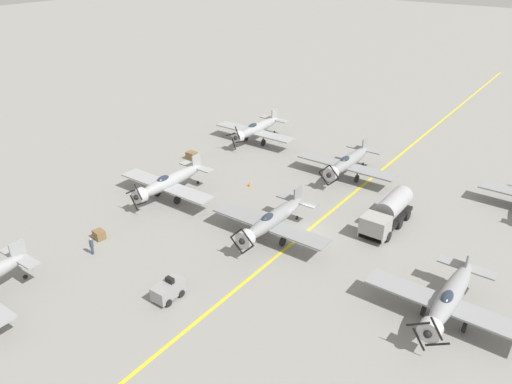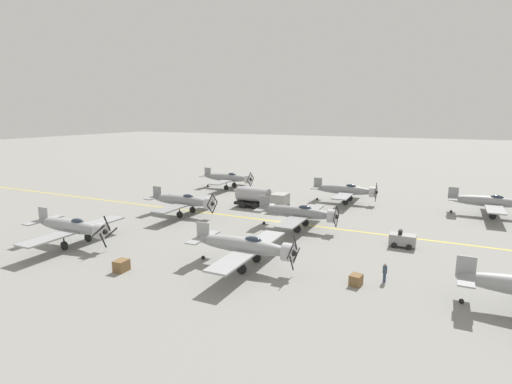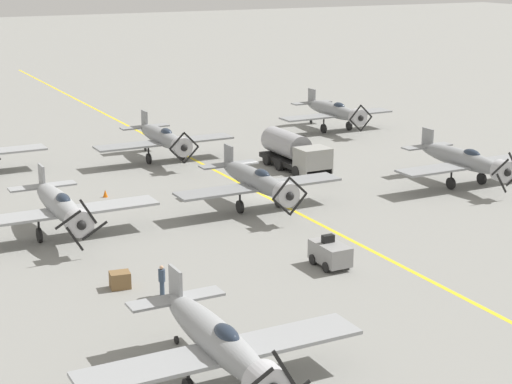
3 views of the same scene
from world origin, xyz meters
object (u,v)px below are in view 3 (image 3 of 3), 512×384
airplane_far_right (219,342)px  airplane_mid_center (257,181)px  fuel_tanker (294,152)px  traffic_cone (105,193)px  supply_crate_by_tanker (120,280)px  airplane_mid_left (465,160)px  tow_tractor (330,253)px  airplane_near_center (163,138)px  airplane_near_left (335,111)px  airplane_mid_right (61,206)px  ground_crew_walking (162,279)px

airplane_far_right → airplane_mid_center: bearing=-127.8°
fuel_tanker → traffic_cone: 16.31m
airplane_mid_center → supply_crate_by_tanker: airplane_mid_center is taller
airplane_mid_left → tow_tractor: 21.08m
airplane_far_right → airplane_mid_left: 35.98m
airplane_far_right → tow_tractor: size_ratio=4.62×
traffic_cone → airplane_mid_center: bearing=137.2°
airplane_far_right → tow_tractor: bearing=-146.2°
airplane_near_center → fuel_tanker: 11.42m
airplane_mid_left → airplane_near_left: bearing=-79.8°
airplane_mid_left → fuel_tanker: size_ratio=1.50×
supply_crate_by_tanker → airplane_mid_left: bearing=-165.3°
fuel_tanker → traffic_cone: (16.25, 0.76, -1.24)m
airplane_mid_left → airplane_near_left: size_ratio=1.00×
airplane_far_right → airplane_mid_center: (-13.07, -21.78, 0.00)m
airplane_mid_right → ground_crew_walking: 11.98m
airplane_far_right → airplane_mid_left: (-29.88, -20.04, -0.00)m
airplane_mid_center → fuel_tanker: 11.60m
ground_crew_walking → airplane_mid_center: bearing=-135.0°
airplane_mid_left → supply_crate_by_tanker: airplane_mid_left is taller
airplane_mid_right → tow_tractor: bearing=136.7°
airplane_near_center → ground_crew_walking: 30.05m
airplane_near_left → traffic_cone: size_ratio=21.82×
airplane_near_left → airplane_near_center: bearing=7.2°
airplane_mid_center → ground_crew_walking: bearing=49.8°
ground_crew_walking → tow_tractor: bearing=177.8°
airplane_mid_center → airplane_near_center: bearing=-83.6°
airplane_near_left → fuel_tanker: 16.77m
supply_crate_by_tanker → ground_crew_walking: bearing=128.6°
airplane_mid_center → airplane_mid_left: bearing=178.9°
airplane_near_center → airplane_far_right: bearing=88.6°
airplane_mid_center → ground_crew_walking: airplane_mid_center is taller
airplane_near_left → ground_crew_walking: size_ratio=7.37×
airplane_far_right → airplane_near_center: same height
airplane_far_right → ground_crew_walking: 10.38m
airplane_mid_left → ground_crew_walking: size_ratio=7.37×
airplane_mid_left → ground_crew_walking: airplane_mid_left is taller
traffic_cone → fuel_tanker: bearing=-177.3°
airplane_mid_center → traffic_cone: bearing=-38.0°
airplane_mid_right → airplane_near_left: bearing=-146.3°
supply_crate_by_tanker → airplane_far_right: bearing=90.3°
tow_tractor → airplane_mid_center: bearing=-97.6°
fuel_tanker → airplane_mid_right: bearing=21.3°
airplane_far_right → supply_crate_by_tanker: bearing=-96.5°
airplane_mid_left → airplane_near_center: (17.27, -18.07, 0.00)m
airplane_mid_right → ground_crew_walking: size_ratio=7.37×
airplane_mid_left → supply_crate_by_tanker: 31.00m
airplane_mid_center → traffic_cone: size_ratio=21.82×
airplane_near_left → ground_crew_walking: bearing=41.1°
airplane_near_center → traffic_cone: size_ratio=21.82×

